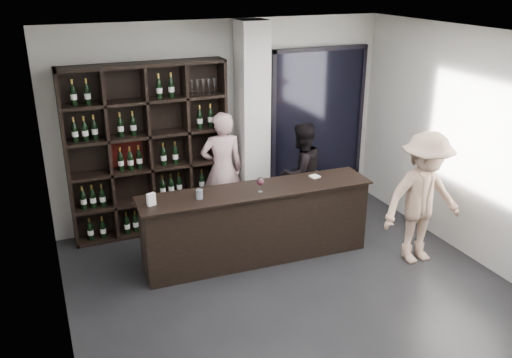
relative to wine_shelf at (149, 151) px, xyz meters
name	(u,v)px	position (x,y,z in m)	size (l,w,h in m)	color
floor	(308,307)	(1.15, -2.57, -1.20)	(5.00, 5.50, 0.01)	black
wine_shelf	(149,151)	(0.00, 0.00, 0.00)	(2.20, 0.35, 2.40)	black
structural_column	(252,124)	(1.50, -0.10, 0.25)	(0.40, 0.40, 2.90)	silver
glass_panel	(318,116)	(2.70, 0.12, 0.20)	(1.60, 0.08, 2.10)	black
tasting_counter	(257,224)	(1.05, -1.33, -0.71)	(2.97, 0.62, 0.98)	black
taster_pink	(222,169)	(1.00, -0.17, -0.35)	(0.62, 0.40, 1.69)	beige
taster_black	(301,173)	(2.10, -0.50, -0.45)	(0.73, 0.57, 1.50)	black
customer	(423,199)	(2.95, -2.17, -0.34)	(1.11, 0.64, 1.72)	tan
wine_glass	(260,184)	(1.05, -1.44, -0.12)	(0.09, 0.09, 0.21)	white
spit_cup	(199,194)	(0.30, -1.34, -0.17)	(0.08, 0.08, 0.11)	#A5B4C8
napkin_stack	(315,176)	(1.91, -1.25, -0.21)	(0.11, 0.11, 0.02)	white
card_stand	(151,199)	(-0.27, -1.32, -0.15)	(0.10, 0.05, 0.15)	white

